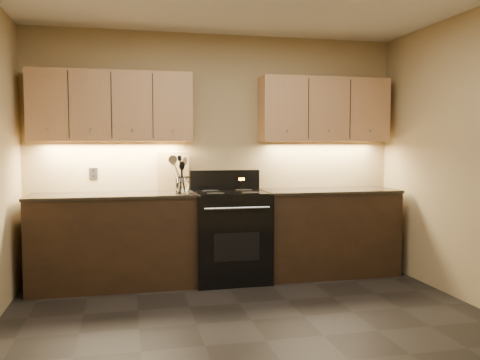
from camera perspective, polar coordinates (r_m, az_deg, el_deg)
floor at (r=3.86m, az=2.92°, el=-17.57°), size 4.00×4.00×0.00m
wall_back at (r=5.54m, az=-2.61°, el=2.78°), size 4.00×0.04×2.60m
counter_left at (r=5.24m, az=-13.99°, el=-6.58°), size 1.62×0.62×0.93m
counter_right at (r=5.66m, az=9.86°, el=-5.73°), size 1.46×0.62×0.93m
stove at (r=5.32m, az=-1.13°, el=-6.15°), size 0.76×0.68×1.14m
upper_cab_left at (r=5.32m, az=-14.20°, el=8.00°), size 1.60×0.30×0.70m
upper_cab_right at (r=5.74m, az=9.44°, el=7.77°), size 1.44×0.30×0.70m
outlet_plate at (r=5.47m, az=-16.14°, el=0.72°), size 0.08×0.01×0.12m
utensil_crock at (r=5.13m, az=-6.49°, el=-0.61°), size 0.15×0.15×0.17m
cutting_board at (r=5.44m, az=-7.51°, el=1.02°), size 0.34×0.11×0.42m
wooden_spoon at (r=5.12m, az=-6.85°, el=0.61°), size 0.13×0.07×0.35m
black_spoon at (r=5.13m, az=-6.69°, el=0.38°), size 0.08×0.12×0.31m
black_turner at (r=5.09m, az=-6.26°, el=0.79°), size 0.16×0.11×0.39m
steel_spatula at (r=5.13m, az=-6.36°, el=0.63°), size 0.21×0.15×0.36m
steel_skimmer at (r=5.10m, az=-6.11°, el=0.75°), size 0.23×0.12×0.38m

